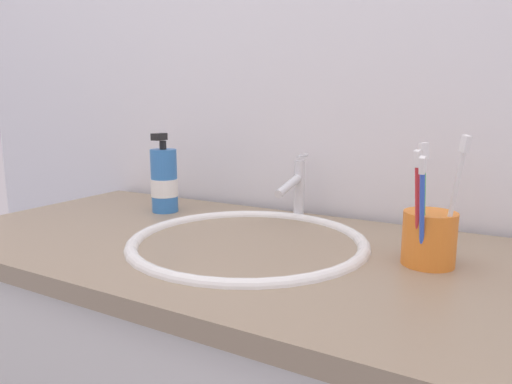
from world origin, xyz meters
TOP-DOWN VIEW (x-y plane):
  - tiled_wall_back at (0.00, 0.32)m, footprint 2.37×0.04m
  - sink_basin at (0.03, 0.01)m, footprint 0.44×0.44m
  - faucet at (0.03, 0.22)m, footprint 0.02×0.15m
  - toothbrush_cup at (0.33, 0.05)m, footprint 0.08×0.08m
  - toothbrush_white at (0.37, 0.03)m, footprint 0.04×0.04m
  - toothbrush_red at (0.32, 0.01)m, footprint 0.02×0.04m
  - toothbrush_blue at (0.33, -0.01)m, footprint 0.01×0.06m
  - toothbrush_green at (0.33, 0.02)m, footprint 0.02×0.02m
  - soap_dispenser at (-0.28, 0.13)m, footprint 0.06×0.06m

SIDE VIEW (x-z plane):
  - sink_basin at x=0.03m, z-range 0.75..0.85m
  - toothbrush_cup at x=0.33m, z-range 0.83..0.92m
  - faucet at x=0.03m, z-range 0.84..0.98m
  - soap_dispenser at x=-0.28m, z-range 0.81..1.00m
  - toothbrush_blue at x=0.33m, z-range 0.85..1.03m
  - toothbrush_red at x=0.32m, z-range 0.85..1.03m
  - toothbrush_green at x=0.33m, z-range 0.85..1.04m
  - toothbrush_white at x=0.37m, z-range 0.85..1.05m
  - tiled_wall_back at x=0.00m, z-range 0.00..2.40m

